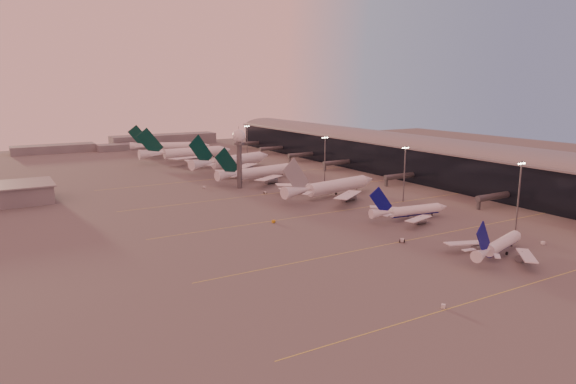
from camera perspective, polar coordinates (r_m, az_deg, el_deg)
ground at (r=159.93m, az=11.52°, el=-7.03°), size 700.00×700.00×0.00m
taxiway_markings at (r=219.77m, az=7.69°, el=-1.73°), size 180.00×185.25×0.02m
terminal at (r=308.37m, az=13.04°, el=3.93°), size 57.00×362.00×23.04m
radar_tower at (r=257.38m, az=-5.47°, el=5.03°), size 6.40×6.40×31.10m
mast_a at (r=198.93m, az=24.28°, el=-0.05°), size 3.60×0.56×25.00m
mast_b at (r=232.34m, az=12.82°, el=2.27°), size 3.60×0.56×25.00m
mast_c at (r=271.75m, az=4.12°, el=3.87°), size 3.60×0.56×25.00m
mast_d at (r=348.32m, az=-4.56°, el=5.60°), size 3.60×0.56×25.00m
distant_horizon at (r=452.08m, az=-16.76°, el=5.29°), size 165.00×37.50×9.00m
narrowbody_near at (r=169.25m, az=22.43°, el=-5.67°), size 34.17×26.86×13.73m
narrowbody_mid at (r=203.32m, az=13.38°, el=-2.23°), size 36.15×28.71×14.14m
widebody_white at (r=239.01m, az=4.89°, el=0.30°), size 58.06×46.12×20.59m
greentail_a at (r=279.34m, az=-3.20°, el=1.98°), size 54.77×43.84×20.07m
greentail_b at (r=317.57m, az=-6.17°, el=3.23°), size 62.49×49.61×23.64m
greentail_c at (r=358.56m, az=-11.15°, el=4.06°), size 66.23×53.49×24.06m
greentail_d at (r=404.35m, az=-12.90°, el=4.78°), size 57.92×45.97×21.95m
gsv_truck_a at (r=127.59m, az=16.91°, el=-11.77°), size 4.98×4.43×1.99m
gsv_catering_a at (r=186.94m, az=26.56°, el=-4.63°), size 5.47×3.14×4.23m
gsv_tug_mid at (r=174.32m, az=12.56°, el=-5.30°), size 4.39×4.49×1.12m
gsv_truck_b at (r=215.78m, az=15.40°, el=-2.01°), size 5.73×3.53×2.18m
gsv_truck_c at (r=194.01m, az=-1.53°, el=-3.10°), size 5.90×3.88×2.24m
gsv_catering_b at (r=242.80m, az=10.16°, el=0.01°), size 5.64×3.02×4.45m
gsv_tug_far at (r=245.88m, az=-2.55°, el=-0.08°), size 2.42×3.54×0.94m
gsv_truck_d at (r=262.03m, az=-9.39°, el=0.66°), size 3.53×6.08×2.32m
gsv_tug_hangar at (r=311.84m, az=-1.42°, el=2.47°), size 4.47×3.63×1.11m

